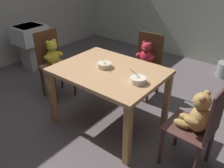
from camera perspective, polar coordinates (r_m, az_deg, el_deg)
name	(u,v)px	position (r m, az deg, el deg)	size (l,w,h in m)	color
ground_plane	(109,124)	(2.92, -0.62, -9.60)	(5.20, 5.20, 0.04)	#5F5457
dining_table	(109,77)	(2.56, -0.69, 1.64)	(1.14, 0.87, 0.72)	tan
teddy_chair_near_left	(54,60)	(3.28, -13.89, 5.65)	(0.40, 0.41, 0.92)	#54301C
teddy_chair_far_center	(145,60)	(3.29, 8.08, 5.90)	(0.44, 0.41, 0.86)	#48311A
teddy_chair_near_right	(198,119)	(2.18, 20.05, -8.05)	(0.42, 0.40, 0.90)	#4B2C28
porridge_bowl_cream_center	(104,65)	(2.56, -1.87, 4.65)	(0.16, 0.16, 0.13)	beige
porridge_bowl_white_near_right	(138,80)	(2.26, 6.36, 0.98)	(0.16, 0.15, 0.13)	silver
sink_basin	(30,41)	(4.30, -19.18, 9.87)	(0.47, 0.49, 0.76)	#B7B2A8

